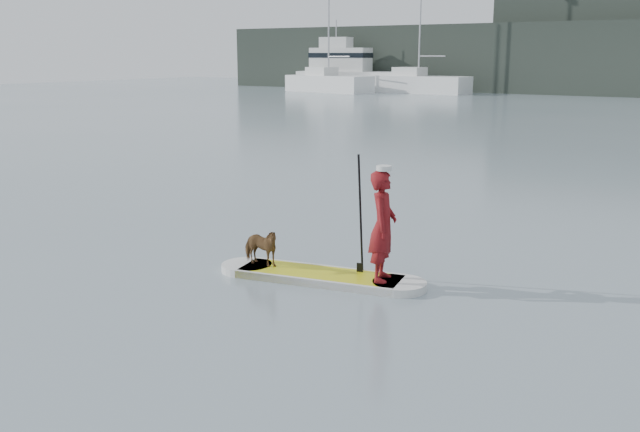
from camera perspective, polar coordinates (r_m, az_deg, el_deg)
The scene contains 10 objects.
ground at distance 13.28m, azimuth 3.11°, elevation -1.86°, with size 140.00×140.00×0.00m, color slate.
paddleboard at distance 10.89m, azimuth 0.00°, elevation -4.83°, with size 3.24×1.32×0.12m.
paddler at distance 10.34m, azimuth 5.05°, elevation -0.81°, with size 0.59×0.39×1.63m, color maroon.
white_cap at distance 10.18m, azimuth 5.14°, elevation 3.84°, with size 0.22×0.22×0.07m, color silver.
dog at distance 11.18m, azimuth -4.81°, elevation -2.47°, with size 0.33×0.72×0.60m, color #53351C.
paddle at distance 10.73m, azimuth 3.25°, elevation -1.03°, with size 0.10×0.30×2.00m.
sailboat_a at distance 65.62m, azimuth 0.64°, elevation 10.65°, with size 8.99×4.31×12.52m.
sailboat_b at distance 64.50m, azimuth 7.81°, elevation 10.56°, with size 9.33×3.41×13.61m.
motor_yacht_b at distance 68.83m, azimuth 2.10°, elevation 11.54°, with size 10.26×4.91×6.50m.
shore_building_west at distance 67.15m, azimuth 19.95°, elevation 13.05°, with size 14.00×4.00×9.00m, color black.
Camera 1 is at (6.51, -11.07, 3.36)m, focal length 40.00 mm.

